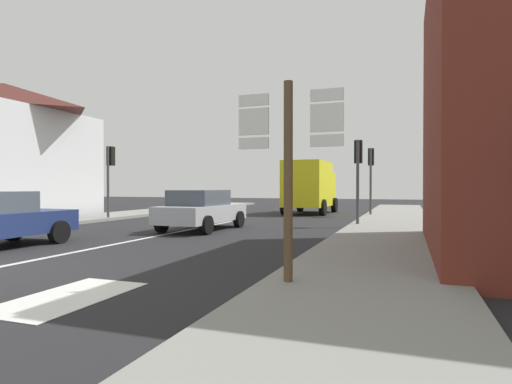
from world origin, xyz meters
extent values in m
plane|color=#232326|center=(0.00, 10.00, 0.00)|extent=(80.00, 80.00, 0.00)
cube|color=gray|center=(6.97, 8.00, 0.07)|extent=(3.05, 44.00, 0.14)
cube|color=gray|center=(-6.97, 8.00, 0.07)|extent=(3.05, 44.00, 0.14)
cube|color=silver|center=(0.00, 6.00, 0.01)|extent=(0.16, 12.00, 0.01)
cube|color=silver|center=(2.99, -1.00, 0.01)|extent=(1.20, 2.20, 0.01)
cube|color=silver|center=(-12.63, 10.77, 2.73)|extent=(7.27, 6.87, 5.46)
pyramid|color=#4C231E|center=(-12.63, 10.77, 6.28)|extent=(7.63, 7.21, 1.64)
cube|color=silver|center=(-12.63, 14.81, 0.35)|extent=(4.36, 1.20, 0.70)
cylinder|color=black|center=(-3.36, 3.46, 0.32)|extent=(0.22, 0.64, 0.64)
cylinder|color=black|center=(-1.61, 3.46, 0.32)|extent=(0.22, 0.64, 0.64)
cube|color=#B7BABF|center=(0.47, 8.17, 0.62)|extent=(1.83, 4.23, 0.60)
cube|color=#47515B|center=(0.46, 7.92, 1.19)|extent=(1.59, 2.13, 0.55)
cylinder|color=black|center=(-0.38, 9.53, 0.32)|extent=(0.23, 0.64, 0.64)
cylinder|color=black|center=(1.37, 9.50, 0.32)|extent=(0.23, 0.64, 0.64)
cylinder|color=black|center=(-0.43, 6.83, 0.32)|extent=(0.23, 0.64, 0.64)
cylinder|color=black|center=(1.32, 6.80, 0.32)|extent=(0.23, 0.64, 0.64)
cube|color=yellow|center=(2.12, 18.21, 1.75)|extent=(2.28, 3.75, 2.60)
cube|color=yellow|center=(2.18, 20.71, 1.45)|extent=(2.12, 1.35, 2.00)
cube|color=#47515B|center=(2.18, 20.76, 2.25)|extent=(1.76, 0.14, 0.70)
cylinder|color=black|center=(1.08, 20.68, 0.45)|extent=(0.30, 0.91, 0.90)
cylinder|color=black|center=(3.28, 20.63, 0.45)|extent=(0.30, 0.91, 0.90)
cylinder|color=black|center=(1.00, 17.28, 0.45)|extent=(0.30, 0.91, 0.90)
cylinder|color=black|center=(3.20, 17.23, 0.45)|extent=(0.30, 0.91, 0.90)
cylinder|color=brown|center=(5.86, 0.46, 1.60)|extent=(0.14, 0.14, 3.20)
cube|color=white|center=(5.28, 0.51, 2.96)|extent=(0.50, 0.03, 0.18)
cube|color=black|center=(5.28, 0.53, 2.96)|extent=(0.43, 0.01, 0.13)
cube|color=white|center=(5.28, 0.51, 2.62)|extent=(0.50, 0.03, 0.42)
cube|color=black|center=(5.28, 0.53, 2.62)|extent=(0.43, 0.01, 0.32)
cube|color=white|center=(5.28, 0.51, 2.28)|extent=(0.50, 0.03, 0.18)
cube|color=black|center=(5.28, 0.53, 2.28)|extent=(0.43, 0.01, 0.13)
cube|color=white|center=(6.44, 0.51, 2.96)|extent=(0.50, 0.03, 0.18)
cube|color=black|center=(6.44, 0.53, 2.96)|extent=(0.43, 0.01, 0.13)
cube|color=white|center=(6.44, 0.51, 2.62)|extent=(0.50, 0.03, 0.42)
cube|color=black|center=(6.44, 0.53, 2.62)|extent=(0.43, 0.01, 0.32)
cube|color=white|center=(6.44, 0.51, 2.28)|extent=(0.50, 0.03, 0.18)
cube|color=black|center=(6.44, 0.53, 2.28)|extent=(0.43, 0.01, 0.13)
cylinder|color=#47474C|center=(-5.74, 10.59, 1.75)|extent=(0.12, 0.12, 3.50)
cube|color=black|center=(-5.74, 10.79, 3.05)|extent=(0.30, 0.28, 0.90)
sphere|color=#360303|center=(-5.74, 10.93, 3.32)|extent=(0.18, 0.18, 0.18)
sphere|color=orange|center=(-5.74, 10.93, 3.04)|extent=(0.18, 0.18, 0.18)
sphere|color=black|center=(-5.74, 10.93, 2.76)|extent=(0.18, 0.18, 0.18)
cylinder|color=#47474C|center=(5.74, 17.15, 1.81)|extent=(0.12, 0.12, 3.62)
cube|color=black|center=(5.74, 17.35, 3.17)|extent=(0.30, 0.28, 0.90)
sphere|color=#360303|center=(5.74, 17.49, 3.44)|extent=(0.18, 0.18, 0.18)
sphere|color=orange|center=(5.74, 17.49, 3.16)|extent=(0.18, 0.18, 0.18)
sphere|color=black|center=(5.74, 17.49, 2.88)|extent=(0.18, 0.18, 0.18)
cylinder|color=#47474C|center=(5.74, 11.04, 1.71)|extent=(0.12, 0.12, 3.42)
cube|color=black|center=(5.74, 11.24, 2.97)|extent=(0.30, 0.28, 0.90)
sphere|color=#360303|center=(5.74, 11.38, 3.24)|extent=(0.18, 0.18, 0.18)
sphere|color=orange|center=(5.74, 11.38, 2.96)|extent=(0.18, 0.18, 0.18)
sphere|color=black|center=(5.74, 11.38, 2.68)|extent=(0.18, 0.18, 0.18)
camera|label=1|loc=(7.58, -5.76, 1.59)|focal=29.59mm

